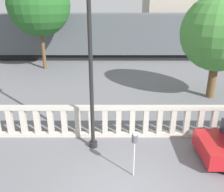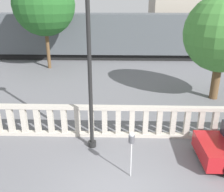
% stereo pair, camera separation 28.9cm
% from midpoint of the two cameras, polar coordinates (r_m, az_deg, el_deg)
% --- Properties ---
extents(balustrade, '(12.54, 0.24, 1.29)m').
position_cam_midpoint_polar(balustrade, '(9.70, 2.30, -5.84)').
color(balustrade, '#BCB5A8').
rests_on(balustrade, ground).
extents(lamppost, '(0.43, 0.43, 6.68)m').
position_cam_midpoint_polar(lamppost, '(7.97, -4.35, 14.79)').
color(lamppost, black).
rests_on(lamppost, ground).
extents(parking_meter, '(0.18, 0.18, 1.53)m').
position_cam_midpoint_polar(parking_meter, '(7.35, 5.63, -10.19)').
color(parking_meter, silver).
rests_on(parking_meter, ground).
extents(train_near, '(28.48, 2.98, 4.50)m').
position_cam_midpoint_polar(train_near, '(23.25, 9.77, 13.48)').
color(train_near, black).
rests_on(train_near, ground).
extents(tree_left, '(3.90, 3.90, 5.44)m').
position_cam_midpoint_polar(tree_left, '(14.00, 24.60, 12.87)').
color(tree_left, brown).
rests_on(tree_left, ground).
extents(tree_right, '(4.51, 4.51, 6.97)m').
position_cam_midpoint_polar(tree_right, '(19.72, -14.88, 19.58)').
color(tree_right, brown).
rests_on(tree_right, ground).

